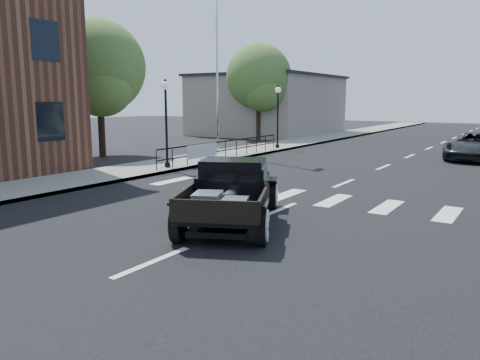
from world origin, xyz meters
The scene contains 14 objects.
ground centered at (0.00, 0.00, 0.00)m, with size 120.00×120.00×0.00m, color black.
road centered at (0.00, 15.00, 0.01)m, with size 14.00×80.00×0.02m, color black.
road_markings centered at (0.00, 10.00, 0.00)m, with size 12.00×60.00×0.06m, color silver, non-canonical shape.
sidewalk_left centered at (-8.50, 15.00, 0.07)m, with size 3.00×80.00×0.15m, color gray.
low_building_left centered at (-15.00, 28.00, 2.50)m, with size 10.00×12.00×5.00m, color gray.
railing centered at (-7.30, 10.00, 0.65)m, with size 0.08×10.00×1.00m, color black, non-canonical shape.
banner centered at (-7.22, 8.00, 0.45)m, with size 0.04×2.20×0.60m, color silver, non-canonical shape.
lamp_post_b centered at (-7.60, 6.00, 2.04)m, with size 0.36×0.36×3.77m, color black, non-canonical shape.
lamp_post_c centered at (-7.60, 16.00, 2.04)m, with size 0.36×0.36×3.77m, color black, non-canonical shape.
flagpole centered at (-9.20, 12.00, 6.49)m, with size 0.12×0.12×12.68m, color silver.
big_tree_near centered at (-14.00, 8.00, 3.59)m, with size 4.90×4.90×7.19m, color #45652B, non-canonical shape.
big_tree_far centered at (-12.50, 22.00, 3.62)m, with size 4.93×4.93×7.25m, color #45652B, non-canonical shape.
hotrod_pickup centered at (-0.30, 0.12, 0.81)m, with size 2.18×4.67×1.62m, color black, non-canonical shape.
second_car centered at (3.15, 17.22, 0.70)m, with size 2.31×5.01×1.39m, color black.
Camera 1 is at (5.90, -9.12, 3.00)m, focal length 35.00 mm.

